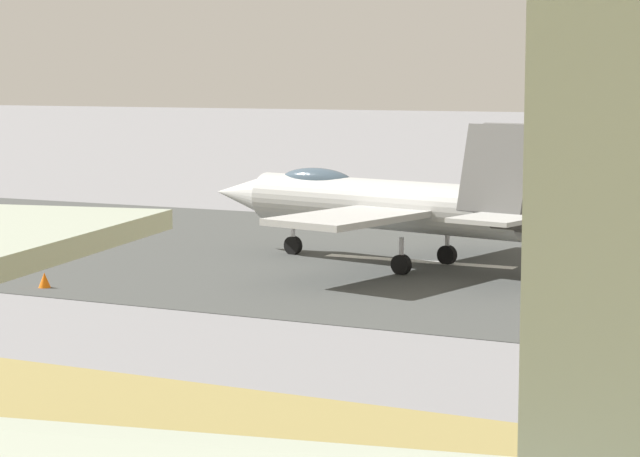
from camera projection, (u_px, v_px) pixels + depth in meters
The scene contains 5 objects.
ground_plane at pixel (430, 263), 49.34m from camera, with size 400.00×400.00×0.00m, color gray.
runway_strip at pixel (430, 262), 49.34m from camera, with size 240.00×26.00×0.02m.
fighter_jet at pixel (386, 203), 48.42m from camera, with size 16.97×13.96×5.65m.
marker_cone_near at pixel (571, 328), 35.24m from camera, with size 0.44×0.44×0.55m, color orange.
marker_cone_mid at pixel (44, 280), 43.39m from camera, with size 0.44×0.44×0.55m, color orange.
Camera 1 is at (-17.58, 45.74, 7.37)m, focal length 69.88 mm.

